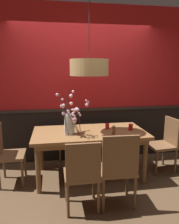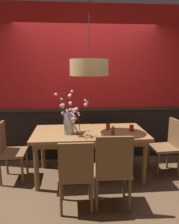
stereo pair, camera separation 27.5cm
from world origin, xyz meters
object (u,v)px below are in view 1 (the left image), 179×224
(chair_near_side_left, at_px, (82,172))
(chair_far_side_right, at_px, (98,130))
(chair_near_side_right, at_px, (118,167))
(chair_head_west_end, at_px, (6,151))
(condiment_bottle, at_px, (114,130))
(pendant_lamp, at_px, (89,67))
(dining_table, at_px, (90,137))
(vase_with_blossoms, at_px, (70,121))
(chair_head_east_end, at_px, (165,142))
(chair_far_side_left, at_px, (69,132))
(candle_holder_nearer_center, at_px, (131,127))
(candle_holder_nearer_edge, at_px, (107,126))

(chair_near_side_left, bearing_deg, chair_far_side_right, 72.46)
(chair_near_side_right, relative_size, chair_head_west_end, 1.06)
(condiment_bottle, relative_size, pendant_lamp, 0.11)
(dining_table, distance_m, chair_near_side_right, 0.88)
(vase_with_blossoms, relative_size, condiment_bottle, 4.85)
(chair_head_east_end, height_order, pendant_lamp, pendant_lamp)
(chair_near_side_left, bearing_deg, chair_far_side_left, 91.40)
(chair_head_east_end, xyz_separation_m, vase_with_blossoms, (-1.61, -0.10, 0.45))
(chair_far_side_right, xyz_separation_m, chair_head_east_end, (1.00, -0.84, -0.00))
(chair_near_side_left, relative_size, candle_holder_nearer_center, 9.19)
(vase_with_blossoms, distance_m, condiment_bottle, 0.66)
(chair_near_side_right, bearing_deg, vase_with_blossoms, 125.09)
(chair_far_side_right, xyz_separation_m, pendant_lamp, (-0.31, -0.85, 1.23))
(candle_holder_nearer_center, bearing_deg, condiment_bottle, -153.45)
(vase_with_blossoms, xyz_separation_m, condiment_bottle, (0.64, -0.11, -0.13))
(vase_with_blossoms, bearing_deg, chair_near_side_left, -84.18)
(vase_with_blossoms, height_order, pendant_lamp, pendant_lamp)
(candle_holder_nearer_edge, bearing_deg, chair_far_side_left, 126.58)
(chair_near_side_right, xyz_separation_m, candle_holder_nearer_edge, (0.09, 0.93, 0.26))
(condiment_bottle, bearing_deg, vase_with_blossoms, 170.14)
(chair_far_side_right, xyz_separation_m, chair_head_west_end, (-1.57, -0.85, -0.00))
(chair_far_side_left, bearing_deg, dining_table, -72.49)
(chair_near_side_left, bearing_deg, condiment_bottle, 48.80)
(vase_with_blossoms, bearing_deg, chair_near_side_right, -54.91)
(chair_far_side_right, bearing_deg, chair_near_side_right, -93.11)
(chair_head_east_end, bearing_deg, chair_head_west_end, -179.80)
(chair_far_side_left, xyz_separation_m, chair_head_west_end, (-0.99, -0.87, 0.00))
(chair_head_west_end, distance_m, candle_holder_nearer_edge, 1.60)
(chair_near_side_right, xyz_separation_m, candle_holder_nearer_center, (0.44, 0.80, 0.26))
(dining_table, relative_size, chair_head_west_end, 1.91)
(dining_table, relative_size, pendant_lamp, 1.44)
(chair_head_east_end, relative_size, chair_head_west_end, 1.00)
(chair_near_side_right, height_order, candle_holder_nearer_edge, chair_near_side_right)
(chair_far_side_right, relative_size, candle_holder_nearer_edge, 10.00)
(chair_near_side_left, relative_size, candle_holder_nearer_edge, 9.92)
(chair_far_side_right, height_order, vase_with_blossoms, vase_with_blossoms)
(chair_far_side_right, height_order, chair_head_west_end, chair_far_side_right)
(chair_head_west_end, bearing_deg, chair_head_east_end, 0.20)
(condiment_bottle, bearing_deg, dining_table, 147.64)
(condiment_bottle, height_order, pendant_lamp, pendant_lamp)
(dining_table, distance_m, vase_with_blossoms, 0.43)
(chair_near_side_right, relative_size, chair_far_side_left, 1.09)
(chair_near_side_right, height_order, condiment_bottle, chair_near_side_right)
(chair_near_side_right, xyz_separation_m, chair_head_east_end, (1.09, 0.85, -0.04))
(chair_head_east_end, relative_size, candle_holder_nearer_center, 9.19)
(candle_holder_nearer_edge, bearing_deg, candle_holder_nearer_center, -20.05)
(chair_far_side_left, relative_size, candle_holder_nearer_center, 8.97)
(chair_near_side_left, distance_m, chair_head_west_end, 1.34)
(chair_near_side_right, distance_m, chair_near_side_left, 0.45)
(chair_head_east_end, relative_size, pendant_lamp, 0.76)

